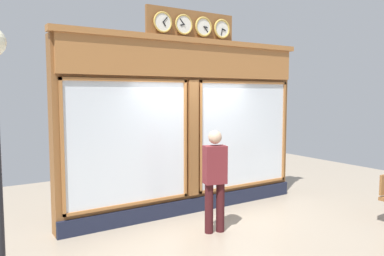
# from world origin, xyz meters

# --- Properties ---
(shop_facade) EXTENTS (5.18, 0.42, 3.81)m
(shop_facade) POSITION_xyz_m (-0.00, -0.12, 1.68)
(shop_facade) COLOR brown
(shop_facade) RESTS_ON ground_plane
(pedestrian) EXTENTS (0.40, 0.30, 1.69)m
(pedestrian) POSITION_xyz_m (0.26, 1.09, 0.93)
(pedestrian) COLOR #3A1316
(pedestrian) RESTS_ON ground_plane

